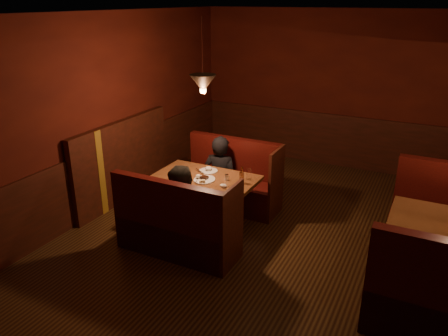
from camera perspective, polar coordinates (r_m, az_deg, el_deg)
The scene contains 6 objects.
room at distance 5.38m, azimuth 6.32°, elevation -0.71°, with size 6.02×7.02×2.92m.
main_table at distance 6.06m, azimuth -2.40°, elevation -2.77°, with size 1.42×0.86×0.99m.
main_bench_far at distance 6.81m, azimuth 1.04°, elevation -2.23°, with size 1.56×0.56×1.06m.
main_bench_near at distance 5.55m, azimuth -6.31°, elevation -8.14°, with size 1.56×0.56×1.06m.
diner_a at distance 6.58m, azimuth -0.48°, elevation 0.83°, with size 0.55×0.36×1.51m, color black.
diner_b at distance 5.44m, azimuth -5.33°, elevation -3.86°, with size 0.73×0.57×1.50m, color black.
Camera 1 is at (1.44, -4.65, 3.06)m, focal length 35.00 mm.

